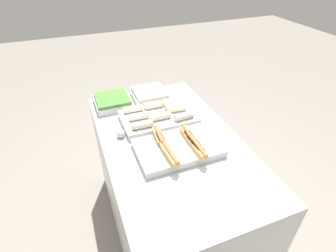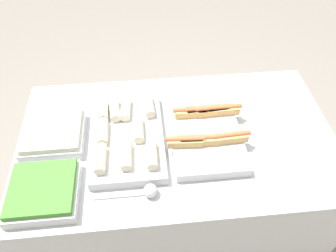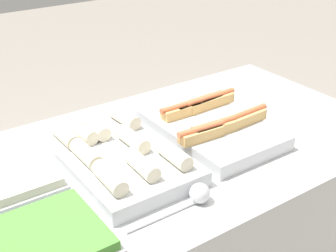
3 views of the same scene
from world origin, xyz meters
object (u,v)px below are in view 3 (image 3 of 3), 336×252
at_px(tray_side_front, 48,245).
at_px(serving_spoon_near, 196,196).
at_px(tray_hotdogs, 208,124).
at_px(tray_wraps, 117,154).
at_px(tray_side_back, 6,184).

height_order(tray_side_front, serving_spoon_near, tray_side_front).
bearing_deg(tray_hotdogs, tray_wraps, 179.88).
distance_m(tray_hotdogs, tray_side_front, 0.74).
bearing_deg(tray_hotdogs, tray_side_back, 176.70).
xyz_separation_m(tray_wraps, tray_side_front, (-0.33, -0.26, -0.00)).
relative_size(tray_hotdogs, tray_side_back, 1.85).
bearing_deg(tray_side_front, tray_wraps, 38.50).
bearing_deg(tray_hotdogs, serving_spoon_near, -133.66).
distance_m(tray_hotdogs, serving_spoon_near, 0.41).
height_order(tray_hotdogs, tray_wraps, tray_hotdogs).
bearing_deg(tray_side_front, tray_side_back, 90.00).
relative_size(tray_wraps, serving_spoon_near, 1.96).
distance_m(tray_hotdogs, tray_side_back, 0.69).
bearing_deg(tray_hotdogs, tray_side_front, -159.21).
distance_m(tray_wraps, tray_side_front, 0.42).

